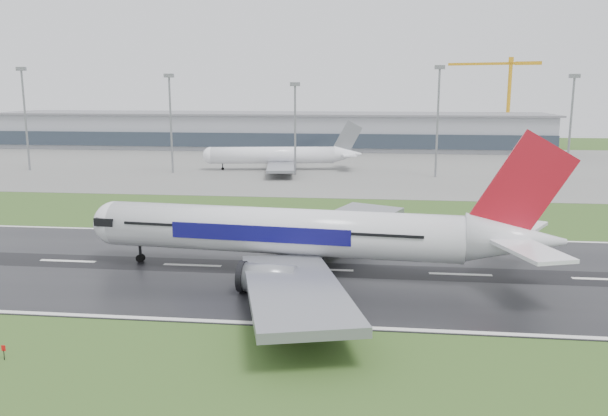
# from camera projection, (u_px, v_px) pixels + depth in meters

# --- Properties ---
(ground) EXTENTS (520.00, 520.00, 0.00)m
(ground) POSITION_uv_depth(u_px,v_px,m) (68.00, 262.00, 95.27)
(ground) COLOR #2E4D1C
(ground) RESTS_ON ground
(runway) EXTENTS (400.00, 45.00, 0.10)m
(runway) POSITION_uv_depth(u_px,v_px,m) (68.00, 261.00, 95.26)
(runway) COLOR black
(runway) RESTS_ON ground
(apron) EXTENTS (400.00, 130.00, 0.08)m
(apron) POSITION_uv_depth(u_px,v_px,m) (241.00, 164.00, 217.08)
(apron) COLOR slate
(apron) RESTS_ON ground
(terminal) EXTENTS (240.00, 36.00, 15.00)m
(terminal) POSITION_uv_depth(u_px,v_px,m) (270.00, 131.00, 274.11)
(terminal) COLOR gray
(terminal) RESTS_ON ground
(main_airliner) EXTENTS (74.57, 71.61, 20.31)m
(main_airliner) POSITION_uv_depth(u_px,v_px,m) (313.00, 204.00, 87.29)
(main_airliner) COLOR silver
(main_airliner) RESTS_ON runway
(parked_airliner) EXTENTS (59.76, 56.67, 15.57)m
(parked_airliner) POSITION_uv_depth(u_px,v_px,m) (279.00, 146.00, 200.05)
(parked_airliner) COLOR white
(parked_airliner) RESTS_ON apron
(tower_crane) EXTENTS (39.36, 14.22, 40.37)m
(tower_crane) POSITION_uv_depth(u_px,v_px,m) (508.00, 103.00, 274.18)
(tower_crane) COLOR orange
(tower_crane) RESTS_ON ground
(runway_sign) EXTENTS (2.30, 0.76, 1.04)m
(runway_sign) POSITION_uv_depth(u_px,v_px,m) (288.00, 336.00, 65.41)
(runway_sign) COLOR black
(runway_sign) RESTS_ON ground
(floodmast_1) EXTENTS (0.64, 0.64, 31.99)m
(floodmast_1) POSITION_uv_depth(u_px,v_px,m) (26.00, 121.00, 197.04)
(floodmast_1) COLOR gray
(floodmast_1) RESTS_ON ground
(floodmast_2) EXTENTS (0.64, 0.64, 29.79)m
(floodmast_2) POSITION_uv_depth(u_px,v_px,m) (171.00, 126.00, 191.74)
(floodmast_2) COLOR gray
(floodmast_2) RESTS_ON ground
(floodmast_3) EXTENTS (0.64, 0.64, 27.15)m
(floodmast_3) POSITION_uv_depth(u_px,v_px,m) (295.00, 131.00, 187.52)
(floodmast_3) COLOR gray
(floodmast_3) RESTS_ON ground
(floodmast_4) EXTENTS (0.64, 0.64, 32.02)m
(floodmast_4) POSITION_uv_depth(u_px,v_px,m) (437.00, 124.00, 182.17)
(floodmast_4) COLOR gray
(floodmast_4) RESTS_ON ground
(floodmast_5) EXTENTS (0.64, 0.64, 29.41)m
(floodmast_5) POSITION_uv_depth(u_px,v_px,m) (570.00, 130.00, 178.08)
(floodmast_5) COLOR gray
(floodmast_5) RESTS_ON ground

